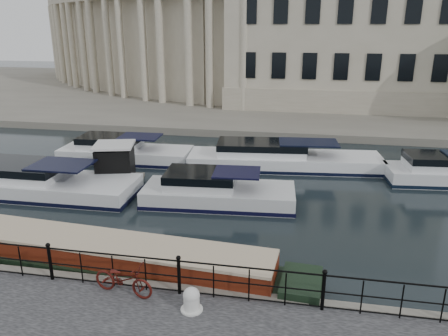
# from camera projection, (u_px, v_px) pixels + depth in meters

# --- Properties ---
(ground_plane) EXTENTS (160.00, 160.00, 0.00)m
(ground_plane) POSITION_uv_depth(u_px,v_px,m) (199.00, 269.00, 14.80)
(ground_plane) COLOR black
(ground_plane) RESTS_ON ground
(far_bank) EXTENTS (120.00, 42.00, 0.55)m
(far_bank) POSITION_uv_depth(u_px,v_px,m) (278.00, 93.00, 51.13)
(far_bank) COLOR #6B665B
(far_bank) RESTS_ON ground_plane
(railing) EXTENTS (24.14, 0.14, 1.22)m
(railing) POSITION_uv_depth(u_px,v_px,m) (179.00, 273.00, 12.33)
(railing) COLOR black
(railing) RESTS_ON near_quay
(civic_building) EXTENTS (53.55, 31.84, 16.85)m
(civic_building) POSITION_uv_depth(u_px,v_px,m) (268.00, 33.00, 45.18)
(civic_building) COLOR #ADA38C
(civic_building) RESTS_ON far_bank
(bicycle) EXTENTS (1.95, 0.97, 0.98)m
(bicycle) POSITION_uv_depth(u_px,v_px,m) (123.00, 279.00, 12.36)
(bicycle) COLOR #47110C
(bicycle) RESTS_ON near_quay
(mooring_bollard) EXTENTS (0.61, 0.61, 0.68)m
(mooring_bollard) POSITION_uv_depth(u_px,v_px,m) (191.00, 300.00, 11.70)
(mooring_bollard) COLOR silver
(mooring_bollard) RESTS_ON near_quay
(narrowboat) EXTENTS (14.60, 2.98, 1.53)m
(narrowboat) POSITION_uv_depth(u_px,v_px,m) (102.00, 262.00, 14.55)
(narrowboat) COLOR black
(narrowboat) RESTS_ON ground_plane
(harbour_hut) EXTENTS (3.14, 2.82, 2.17)m
(harbour_hut) POSITION_uv_depth(u_px,v_px,m) (115.00, 165.00, 22.60)
(harbour_hut) COLOR #6B665B
(harbour_hut) RESTS_ON ground_plane
(cabin_cruisers) EXTENTS (27.53, 9.76, 1.99)m
(cabin_cruisers) POSITION_uv_depth(u_px,v_px,m) (203.00, 173.00, 23.33)
(cabin_cruisers) COLOR white
(cabin_cruisers) RESTS_ON ground_plane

